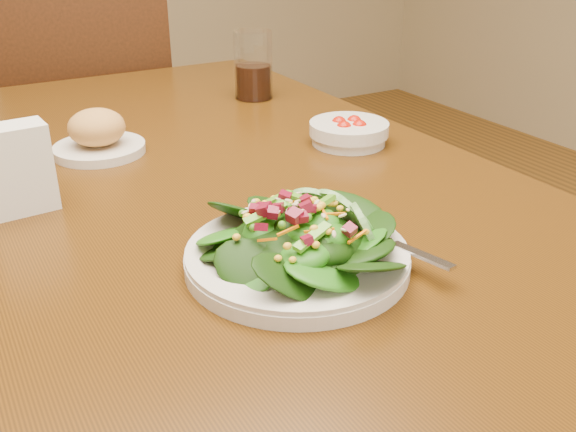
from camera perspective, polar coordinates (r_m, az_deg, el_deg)
The scene contains 7 objects.
dining_table at distance 1.01m, azimuth -9.02°, elevation -1.87°, with size 0.90×1.40×0.75m.
chair_far at distance 1.90m, azimuth -16.91°, elevation 5.85°, with size 0.49×0.49×0.95m.
salad_plate at distance 0.71m, azimuth 1.44°, elevation -2.41°, with size 0.26×0.25×0.07m.
bread_plate at distance 1.09m, azimuth -16.56°, elevation 6.87°, with size 0.15×0.15×0.07m.
tomato_bowl at distance 1.10m, azimuth 5.43°, elevation 7.43°, with size 0.13×0.13×0.04m.
drinking_glass at distance 1.37m, azimuth -3.10°, elevation 12.85°, with size 0.08×0.08×0.14m.
napkin_holder at distance 0.90m, azimuth -23.15°, elevation 4.02°, with size 0.09×0.06×0.12m.
Camera 1 is at (-0.31, -0.85, 1.11)m, focal length 40.00 mm.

